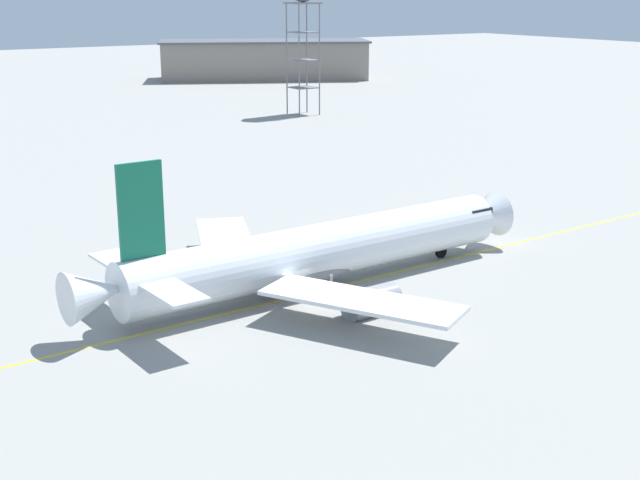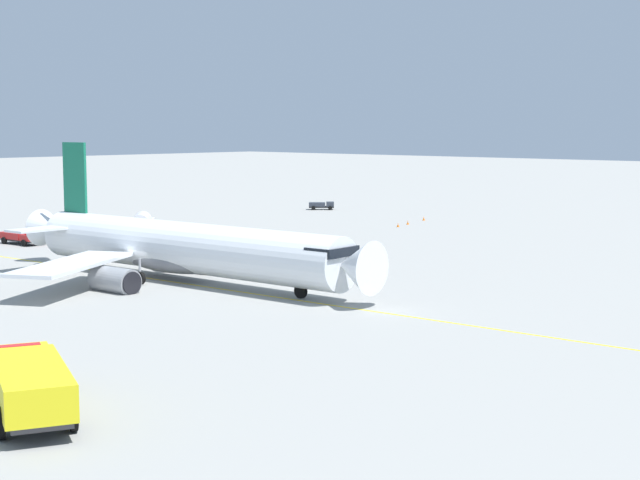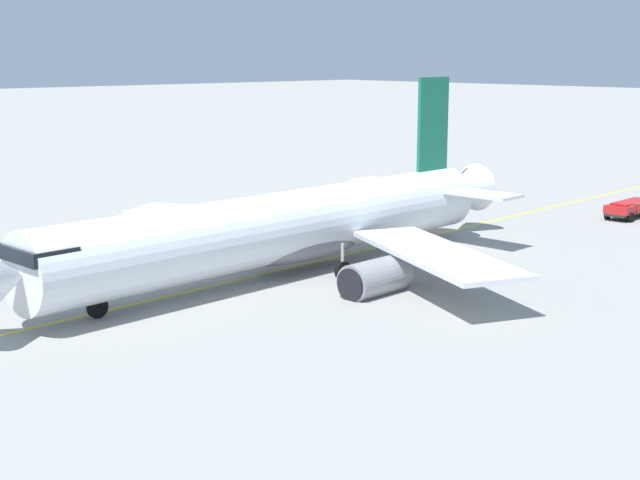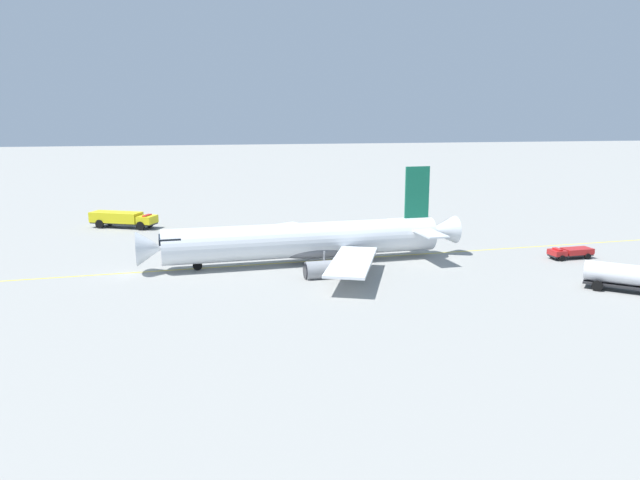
% 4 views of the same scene
% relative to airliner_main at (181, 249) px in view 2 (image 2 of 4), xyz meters
% --- Properties ---
extents(ground_plane, '(600.00, 600.00, 0.00)m').
position_rel_airliner_main_xyz_m(ground_plane, '(-3.23, 3.11, -2.71)').
color(ground_plane, gray).
extents(airliner_main, '(32.30, 39.77, 11.66)m').
position_rel_airliner_main_xyz_m(airliner_main, '(0.00, 0.00, 0.00)').
color(airliner_main, silver).
rests_on(airliner_main, ground_plane).
extents(baggage_truck_truck, '(3.89, 4.04, 1.22)m').
position_rel_airliner_main_xyz_m(baggage_truck_truck, '(60.18, 38.57, -2.00)').
color(baggage_truck_truck, '#232326').
rests_on(baggage_truck_truck, ground_plane).
extents(fire_tender_truck, '(7.23, 10.96, 2.50)m').
position_rel_airliner_main_xyz_m(fire_tender_truck, '(-29.25, -24.67, -1.17)').
color(fire_tender_truck, '#232326').
rests_on(fire_tender_truck, ground_plane).
extents(fuel_tanker_truck, '(7.02, 7.54, 2.87)m').
position_rel_airliner_main_xyz_m(fuel_tanker_truck, '(18.40, 29.37, -1.15)').
color(fuel_tanker_truck, '#232326').
rests_on(fuel_tanker_truck, ground_plane).
extents(ops_pickup_truck, '(2.52, 5.67, 1.41)m').
position_rel_airliner_main_xyz_m(ops_pickup_truck, '(4.55, 32.90, -1.90)').
color(ops_pickup_truck, '#232326').
rests_on(ops_pickup_truck, ground_plane).
extents(taxiway_centreline, '(7.00, 121.18, 0.01)m').
position_rel_airliner_main_xyz_m(taxiway_centreline, '(-0.77, -1.01, -2.71)').
color(taxiway_centreline, yellow).
rests_on(taxiway_centreline, ground_plane).
extents(safety_cone_near, '(0.36, 0.36, 0.55)m').
position_rel_airliner_main_xyz_m(safety_cone_near, '(47.26, 13.52, -2.44)').
color(safety_cone_near, orange).
rests_on(safety_cone_near, ground_plane).
extents(safety_cone_mid, '(0.36, 0.36, 0.55)m').
position_rel_airliner_main_xyz_m(safety_cone_mid, '(50.67, 14.54, -2.44)').
color(safety_cone_mid, orange).
rests_on(safety_cone_mid, ground_plane).
extents(safety_cone_far, '(0.36, 0.36, 0.55)m').
position_rel_airliner_main_xyz_m(safety_cone_far, '(56.65, 16.31, -2.44)').
color(safety_cone_far, orange).
rests_on(safety_cone_far, ground_plane).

